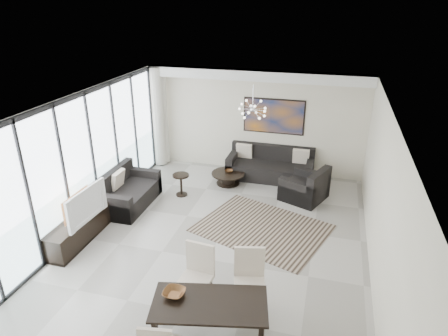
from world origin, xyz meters
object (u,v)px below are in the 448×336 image
(dining_table, at_px, (210,308))
(television, at_px, (82,204))
(tv_console, at_px, (78,230))
(coffee_table, at_px, (228,177))
(sofa_main, at_px, (270,168))

(dining_table, bearing_deg, television, 151.18)
(tv_console, relative_size, television, 1.42)
(coffee_table, bearing_deg, dining_table, -77.91)
(tv_console, relative_size, dining_table, 0.95)
(coffee_table, relative_size, dining_table, 0.50)
(coffee_table, xyz_separation_m, tv_console, (-2.27, -3.48, 0.09))
(television, bearing_deg, coffee_table, -28.58)
(tv_console, bearing_deg, sofa_main, 51.82)
(tv_console, xyz_separation_m, dining_table, (3.38, -1.73, 0.33))
(dining_table, bearing_deg, tv_console, 152.96)
(sofa_main, bearing_deg, tv_console, -128.18)
(coffee_table, xyz_separation_m, dining_table, (1.12, -5.21, 0.42))
(sofa_main, xyz_separation_m, dining_table, (0.09, -5.92, 0.31))
(coffee_table, height_order, tv_console, tv_console)
(sofa_main, xyz_separation_m, tv_console, (-3.29, -4.19, -0.02))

